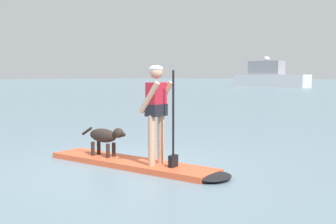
% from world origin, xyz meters
% --- Properties ---
extents(ground_plane, '(400.00, 400.00, 0.00)m').
position_xyz_m(ground_plane, '(0.00, 0.00, 0.00)').
color(ground_plane, slate).
extents(paddleboard, '(3.74, 1.13, 0.10)m').
position_xyz_m(paddleboard, '(0.23, 0.03, 0.05)').
color(paddleboard, '#E55933').
rests_on(paddleboard, ground_plane).
extents(person_paddler, '(0.63, 0.52, 1.68)m').
position_xyz_m(person_paddler, '(0.61, 0.07, 1.08)').
color(person_paddler, tan).
rests_on(person_paddler, paddleboard).
extents(dog, '(1.12, 0.30, 0.56)m').
position_xyz_m(dog, '(-0.61, -0.07, 0.47)').
color(dog, '#2D231E').
rests_on(dog, paddleboard).
extents(moored_boat_far_starboard, '(10.75, 3.25, 4.40)m').
position_xyz_m(moored_boat_far_starboard, '(-24.25, 48.35, 1.42)').
color(moored_boat_far_starboard, silver).
rests_on(moored_boat_far_starboard, ground_plane).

